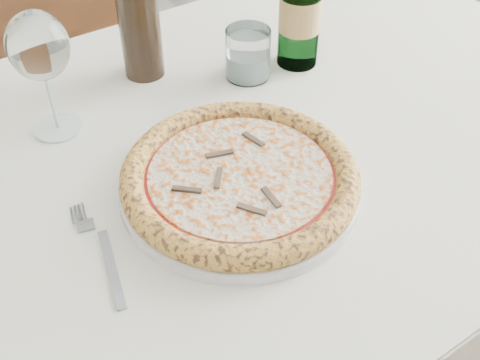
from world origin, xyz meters
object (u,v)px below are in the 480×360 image
at_px(plate, 240,186).
at_px(wine_bottle, 138,9).
at_px(wine_glass, 39,48).
at_px(beer_bottle, 301,4).
at_px(chair_far, 76,58).
at_px(dining_table, 207,193).
at_px(tumbler, 248,57).
at_px(pizza, 240,177).

height_order(plate, wine_bottle, wine_bottle).
bearing_deg(wine_bottle, wine_glass, -157.82).
bearing_deg(beer_bottle, chair_far, 110.90).
height_order(beer_bottle, wine_bottle, wine_bottle).
bearing_deg(dining_table, beer_bottle, 26.57).
bearing_deg(wine_glass, plate, -58.66).
xyz_separation_m(tumbler, wine_bottle, (-0.15, 0.10, 0.08)).
xyz_separation_m(dining_table, chair_far, (0.04, 0.74, -0.14)).
height_order(tumbler, beer_bottle, beer_bottle).
relative_size(plate, tumbler, 3.83).
bearing_deg(plate, chair_far, 87.49).
bearing_deg(pizza, wine_bottle, 86.62).
relative_size(wine_glass, beer_bottle, 0.71).
height_order(pizza, beer_bottle, beer_bottle).
relative_size(dining_table, tumbler, 17.43).
bearing_deg(dining_table, pizza, -90.00).
bearing_deg(chair_far, plate, -92.51).
height_order(dining_table, beer_bottle, beer_bottle).
bearing_deg(wine_bottle, chair_far, 88.10).
distance_m(dining_table, beer_bottle, 0.36).
bearing_deg(wine_bottle, plate, -93.38).
bearing_deg(wine_glass, tumbler, -4.78).
distance_m(plate, wine_glass, 0.35).
distance_m(plate, beer_bottle, 0.37).
distance_m(dining_table, chair_far, 0.76).
bearing_deg(dining_table, tumbler, 40.26).
bearing_deg(pizza, wine_glass, 121.34).
distance_m(tumbler, wine_bottle, 0.20).
height_order(chair_far, pizza, chair_far).
distance_m(chair_far, beer_bottle, 0.73).
bearing_deg(wine_bottle, beer_bottle, -24.42).
bearing_deg(dining_table, wine_glass, 133.95).
distance_m(chair_far, wine_bottle, 0.60).
xyz_separation_m(beer_bottle, wine_bottle, (-0.25, 0.11, 0.01)).
xyz_separation_m(pizza, beer_bottle, (0.27, 0.23, 0.09)).
distance_m(pizza, beer_bottle, 0.37).
bearing_deg(tumbler, beer_bottle, -5.18).
bearing_deg(plate, pizza, -120.00).
distance_m(chair_far, tumbler, 0.67).
height_order(wine_glass, wine_bottle, wine_bottle).
relative_size(chair_far, wine_glass, 4.68).
xyz_separation_m(plate, wine_bottle, (0.02, 0.35, 0.11)).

